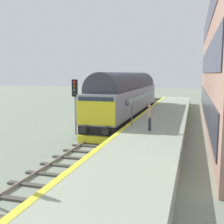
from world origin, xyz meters
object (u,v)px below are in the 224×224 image
diesel_locomotive (127,96)px  platform_number_sign (132,107)px  signal_post_mid (75,99)px  waiting_passenger (150,115)px

diesel_locomotive → platform_number_sign: 7.24m
diesel_locomotive → platform_number_sign: bearing=-74.6°
platform_number_sign → diesel_locomotive: bearing=105.4°
signal_post_mid → platform_number_sign: size_ratio=2.30×
signal_post_mid → platform_number_sign: bearing=0.2°
diesel_locomotive → waiting_passenger: (3.49, -8.79, -0.49)m
waiting_passenger → diesel_locomotive: bearing=-1.3°
signal_post_mid → diesel_locomotive: bearing=71.3°
diesel_locomotive → waiting_passenger: diesel_locomotive is taller
platform_number_sign → waiting_passenger: bearing=-49.1°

